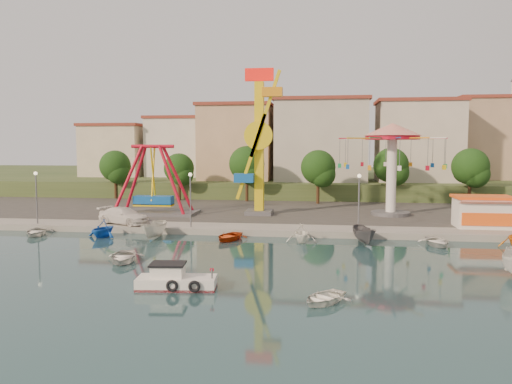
% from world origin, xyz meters
% --- Properties ---
extents(ground, '(200.00, 200.00, 0.00)m').
position_xyz_m(ground, '(0.00, 0.00, 0.00)').
color(ground, '#15333B').
rests_on(ground, ground).
extents(quay_deck, '(200.00, 100.00, 0.60)m').
position_xyz_m(quay_deck, '(0.00, 62.00, 0.30)').
color(quay_deck, '#9E998E').
rests_on(quay_deck, ground).
extents(asphalt_pad, '(90.00, 28.00, 0.01)m').
position_xyz_m(asphalt_pad, '(0.00, 30.00, 0.60)').
color(asphalt_pad, '#4C4944').
rests_on(asphalt_pad, quay_deck).
extents(hill_terrace, '(200.00, 60.00, 3.00)m').
position_xyz_m(hill_terrace, '(0.00, 67.00, 1.50)').
color(hill_terrace, '#384C26').
rests_on(hill_terrace, ground).
extents(pirate_ship_ride, '(10.00, 5.00, 8.00)m').
position_xyz_m(pirate_ship_ride, '(-14.72, 21.52, 4.39)').
color(pirate_ship_ride, '#59595E').
rests_on(pirate_ship_ride, quay_deck).
extents(kamikaze_tower, '(4.28, 3.10, 16.50)m').
position_xyz_m(kamikaze_tower, '(-2.37, 22.37, 8.58)').
color(kamikaze_tower, '#59595E').
rests_on(kamikaze_tower, quay_deck).
extents(wave_swinger, '(11.60, 11.60, 10.40)m').
position_xyz_m(wave_swinger, '(12.33, 24.10, 8.20)').
color(wave_swinger, '#59595E').
rests_on(wave_swinger, quay_deck).
extents(booth_left, '(5.40, 3.78, 3.08)m').
position_xyz_m(booth_left, '(19.97, 16.49, 2.16)').
color(booth_left, white).
rests_on(booth_left, quay_deck).
extents(lamp_post_0, '(0.14, 0.14, 5.00)m').
position_xyz_m(lamp_post_0, '(-24.00, 13.00, 3.10)').
color(lamp_post_0, '#59595E').
rests_on(lamp_post_0, quay_deck).
extents(lamp_post_1, '(0.14, 0.14, 5.00)m').
position_xyz_m(lamp_post_1, '(-8.00, 13.00, 3.10)').
color(lamp_post_1, '#59595E').
rests_on(lamp_post_1, quay_deck).
extents(lamp_post_2, '(0.14, 0.14, 5.00)m').
position_xyz_m(lamp_post_2, '(8.00, 13.00, 3.10)').
color(lamp_post_2, '#59595E').
rests_on(lamp_post_2, quay_deck).
extents(tree_0, '(4.60, 4.60, 7.19)m').
position_xyz_m(tree_0, '(-26.00, 36.98, 5.47)').
color(tree_0, '#382314').
rests_on(tree_0, quay_deck).
extents(tree_1, '(4.35, 4.35, 6.80)m').
position_xyz_m(tree_1, '(-16.00, 36.24, 5.20)').
color(tree_1, '#382314').
rests_on(tree_1, quay_deck).
extents(tree_2, '(5.02, 5.02, 7.85)m').
position_xyz_m(tree_2, '(-6.00, 35.81, 5.92)').
color(tree_2, '#382314').
rests_on(tree_2, quay_deck).
extents(tree_3, '(4.68, 4.68, 7.32)m').
position_xyz_m(tree_3, '(4.00, 34.36, 5.55)').
color(tree_3, '#382314').
rests_on(tree_3, quay_deck).
extents(tree_4, '(4.86, 4.86, 7.60)m').
position_xyz_m(tree_4, '(14.00, 37.35, 5.75)').
color(tree_4, '#382314').
rests_on(tree_4, quay_deck).
extents(tree_5, '(4.83, 4.83, 7.54)m').
position_xyz_m(tree_5, '(24.00, 35.54, 5.71)').
color(tree_5, '#382314').
rests_on(tree_5, quay_deck).
extents(building_0, '(9.26, 9.53, 11.87)m').
position_xyz_m(building_0, '(-33.37, 46.06, 8.93)').
color(building_0, beige).
rests_on(building_0, hill_terrace).
extents(building_1, '(12.33, 9.01, 8.63)m').
position_xyz_m(building_1, '(-21.33, 51.38, 7.32)').
color(building_1, silver).
rests_on(building_1, hill_terrace).
extents(building_2, '(11.95, 9.28, 11.23)m').
position_xyz_m(building_2, '(-8.19, 51.96, 8.62)').
color(building_2, tan).
rests_on(building_2, hill_terrace).
extents(building_3, '(12.59, 10.50, 9.20)m').
position_xyz_m(building_3, '(5.60, 48.80, 7.60)').
color(building_3, beige).
rests_on(building_3, hill_terrace).
extents(building_4, '(10.75, 9.23, 9.24)m').
position_xyz_m(building_4, '(19.07, 52.20, 7.62)').
color(building_4, beige).
rests_on(building_4, hill_terrace).
extents(building_5, '(12.77, 10.96, 11.21)m').
position_xyz_m(building_5, '(32.37, 50.33, 8.61)').
color(building_5, tan).
rests_on(building_5, hill_terrace).
extents(cabin_motorboat, '(4.82, 2.26, 1.64)m').
position_xyz_m(cabin_motorboat, '(-3.97, -5.53, 0.44)').
color(cabin_motorboat, white).
rests_on(cabin_motorboat, ground).
extents(rowboat_a, '(3.45, 4.25, 0.77)m').
position_xyz_m(rowboat_a, '(-9.71, 0.57, 0.39)').
color(rowboat_a, silver).
rests_on(rowboat_a, ground).
extents(rowboat_b, '(3.57, 3.79, 0.64)m').
position_xyz_m(rowboat_b, '(4.81, -7.18, 0.32)').
color(rowboat_b, white).
rests_on(rowboat_b, ground).
extents(van, '(6.14, 4.31, 1.65)m').
position_xyz_m(van, '(-15.20, 14.00, 1.43)').
color(van, white).
rests_on(van, quay_deck).
extents(moored_boat_0, '(3.52, 4.23, 0.75)m').
position_xyz_m(moored_boat_0, '(-22.21, 9.80, 0.38)').
color(moored_boat_0, silver).
rests_on(moored_boat_0, ground).
extents(moored_boat_1, '(3.37, 3.69, 1.65)m').
position_xyz_m(moored_boat_1, '(-15.56, 9.80, 0.83)').
color(moored_boat_1, blue).
rests_on(moored_boat_1, ground).
extents(moored_boat_2, '(1.93, 4.24, 1.59)m').
position_xyz_m(moored_boat_2, '(-10.56, 9.80, 0.79)').
color(moored_boat_2, silver).
rests_on(moored_boat_2, ground).
extents(moored_boat_3, '(3.51, 4.20, 0.75)m').
position_xyz_m(moored_boat_3, '(-3.64, 9.80, 0.37)').
color(moored_boat_3, '#B1360E').
rests_on(moored_boat_3, ground).
extents(moored_boat_4, '(2.91, 3.30, 1.64)m').
position_xyz_m(moored_boat_4, '(2.87, 9.80, 0.82)').
color(moored_boat_4, white).
rests_on(moored_boat_4, ground).
extents(moored_boat_5, '(2.33, 4.29, 1.57)m').
position_xyz_m(moored_boat_5, '(8.28, 9.80, 0.79)').
color(moored_boat_5, '#515054').
rests_on(moored_boat_5, ground).
extents(moored_boat_6, '(2.93, 3.86, 0.75)m').
position_xyz_m(moored_boat_6, '(14.36, 9.80, 0.38)').
color(moored_boat_6, white).
rests_on(moored_boat_6, ground).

